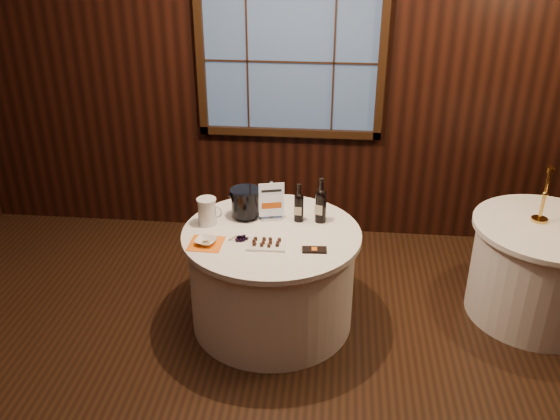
# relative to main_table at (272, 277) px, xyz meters

# --- Properties ---
(ground) EXTENTS (6.00, 6.00, 0.00)m
(ground) POSITION_rel_main_table_xyz_m (0.00, -1.00, -0.39)
(ground) COLOR black
(ground) RESTS_ON ground
(back_wall) EXTENTS (6.00, 0.10, 3.00)m
(back_wall) POSITION_rel_main_table_xyz_m (0.00, 1.48, 1.16)
(back_wall) COLOR black
(back_wall) RESTS_ON ground
(main_table) EXTENTS (1.28, 1.28, 0.77)m
(main_table) POSITION_rel_main_table_xyz_m (0.00, 0.00, 0.00)
(main_table) COLOR white
(main_table) RESTS_ON ground
(side_table) EXTENTS (1.08, 1.08, 0.77)m
(side_table) POSITION_rel_main_table_xyz_m (2.00, 0.30, 0.00)
(side_table) COLOR white
(side_table) RESTS_ON ground
(sign_stand) EXTENTS (0.18, 0.12, 0.30)m
(sign_stand) POSITION_rel_main_table_xyz_m (-0.02, 0.20, 0.49)
(sign_stand) COLOR #B0B0B7
(sign_stand) RESTS_ON main_table
(port_bottle_left) EXTENTS (0.07, 0.07, 0.29)m
(port_bottle_left) POSITION_rel_main_table_xyz_m (0.18, 0.19, 0.51)
(port_bottle_left) COLOR black
(port_bottle_left) RESTS_ON main_table
(port_bottle_right) EXTENTS (0.08, 0.09, 0.34)m
(port_bottle_right) POSITION_rel_main_table_xyz_m (0.34, 0.20, 0.53)
(port_bottle_right) COLOR black
(port_bottle_right) RESTS_ON main_table
(ice_bucket) EXTENTS (0.22, 0.22, 0.23)m
(ice_bucket) POSITION_rel_main_table_xyz_m (-0.22, 0.20, 0.50)
(ice_bucket) COLOR black
(ice_bucket) RESTS_ON main_table
(chocolate_plate) EXTENTS (0.27, 0.18, 0.04)m
(chocolate_plate) POSITION_rel_main_table_xyz_m (-0.01, -0.20, 0.40)
(chocolate_plate) COLOR white
(chocolate_plate) RESTS_ON main_table
(chocolate_box) EXTENTS (0.17, 0.09, 0.01)m
(chocolate_box) POSITION_rel_main_table_xyz_m (0.32, -0.24, 0.39)
(chocolate_box) COLOR black
(chocolate_box) RESTS_ON main_table
(grape_bunch) EXTENTS (0.15, 0.07, 0.04)m
(grape_bunch) POSITION_rel_main_table_xyz_m (-0.19, -0.15, 0.40)
(grape_bunch) COLOR black
(grape_bunch) RESTS_ON main_table
(glass_pitcher) EXTENTS (0.19, 0.14, 0.20)m
(glass_pitcher) POSITION_rel_main_table_xyz_m (-0.47, 0.07, 0.48)
(glass_pitcher) COLOR silver
(glass_pitcher) RESTS_ON main_table
(orange_napkin) EXTENTS (0.23, 0.23, 0.00)m
(orange_napkin) POSITION_rel_main_table_xyz_m (-0.43, -0.22, 0.38)
(orange_napkin) COLOR orange
(orange_napkin) RESTS_ON main_table
(cracker_bowl) EXTENTS (0.17, 0.17, 0.03)m
(cracker_bowl) POSITION_rel_main_table_xyz_m (-0.43, -0.22, 0.40)
(cracker_bowl) COLOR white
(cracker_bowl) RESTS_ON orange_napkin
(brass_candlestick) EXTENTS (0.12, 0.12, 0.42)m
(brass_candlestick) POSITION_rel_main_table_xyz_m (1.94, 0.37, 0.54)
(brass_candlestick) COLOR #BD8F3B
(brass_candlestick) RESTS_ON side_table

